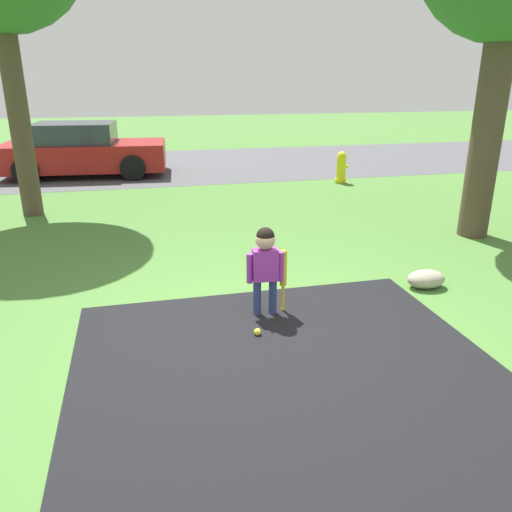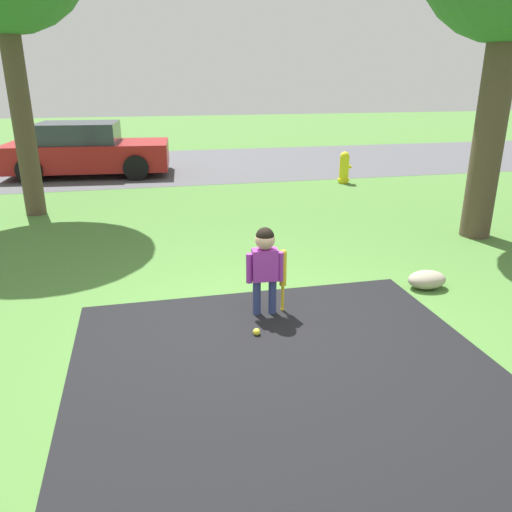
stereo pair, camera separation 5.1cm
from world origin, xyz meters
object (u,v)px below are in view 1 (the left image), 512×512
(child, at_px, (265,259))
(baseball_bat, at_px, (283,271))
(fire_hydrant, at_px, (341,168))
(parked_car, at_px, (83,151))
(sports_ball, at_px, (257,332))

(child, distance_m, baseball_bat, 0.26)
(child, relative_size, fire_hydrant, 1.28)
(baseball_bat, xyz_separation_m, parked_car, (-2.67, 8.72, 0.17))
(child, relative_size, sports_ball, 13.29)
(child, xyz_separation_m, parked_car, (-2.47, 8.75, 0.00))
(baseball_bat, relative_size, sports_ball, 9.73)
(fire_hydrant, relative_size, parked_car, 0.18)
(parked_car, bearing_deg, sports_ball, -71.29)
(sports_ball, xyz_separation_m, fire_hydrant, (3.65, 6.74, 0.32))
(fire_hydrant, bearing_deg, sports_ball, -118.47)
(sports_ball, relative_size, parked_car, 0.02)
(parked_car, bearing_deg, child, -69.48)
(baseball_bat, bearing_deg, sports_ball, -129.94)
(child, distance_m, parked_car, 9.09)
(baseball_bat, relative_size, parked_car, 0.17)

